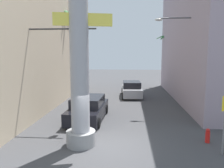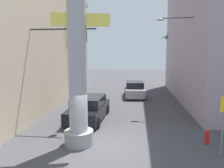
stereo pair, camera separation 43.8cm
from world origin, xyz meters
TOP-DOWN VIEW (x-y plane):
  - ground_plane at (0.00, 10.00)m, footprint 82.88×82.88m
  - building_left at (-8.72, 8.26)m, footprint 7.69×21.15m
  - building_right at (8.72, 11.76)m, footprint 6.73×18.19m
  - neon_sign_pole at (-1.23, 0.02)m, footprint 2.96×1.40m
  - street_lamp at (5.11, 6.66)m, footprint 2.79×0.28m
  - traffic_light_mast at (-4.14, 3.02)m, footprint 4.74×0.32m
  - car_lead at (-1.66, 4.14)m, footprint 2.30×4.80m
  - car_far at (1.29, 12.41)m, footprint 2.21×4.42m
  - palm_tree_far_right at (5.91, 19.97)m, footprint 2.81×2.67m
  - palm_tree_mid_left at (-5.60, 10.92)m, footprint 2.73×2.75m
  - palm_tree_near_right at (6.13, 5.31)m, footprint 2.78×2.68m
  - pedestrian_curb_left at (-5.21, 2.24)m, footprint 0.44×0.44m
  - pedestrian_far_left at (-4.57, 13.86)m, footprint 0.47×0.47m
  - fire_hydrant at (4.96, 0.81)m, footprint 0.22×0.22m

SIDE VIEW (x-z plane):
  - ground_plane at x=0.00m, z-range 0.00..0.00m
  - fire_hydrant at x=4.96m, z-range -0.01..0.71m
  - car_far at x=1.29m, z-range -0.04..1.52m
  - car_lead at x=-1.66m, z-range -0.04..1.52m
  - pedestrian_curb_left at x=-5.21m, z-range 0.13..1.75m
  - pedestrian_far_left at x=-4.57m, z-range 0.15..1.85m
  - traffic_light_mast at x=-4.14m, z-range 1.19..7.12m
  - palm_tree_far_right at x=5.91m, z-range 0.74..7.70m
  - street_lamp at x=5.11m, z-range 0.78..7.87m
  - neon_sign_pole at x=-1.23m, z-range -0.68..10.58m
  - palm_tree_mid_left at x=-5.60m, z-range 0.94..9.54m
  - building_left at x=-8.72m, z-range 0.01..10.92m
  - palm_tree_near_right at x=6.13m, z-range 1.06..10.47m
  - building_right at x=8.72m, z-range 0.01..12.97m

